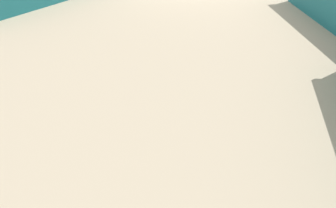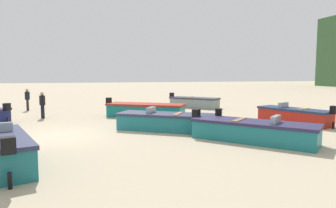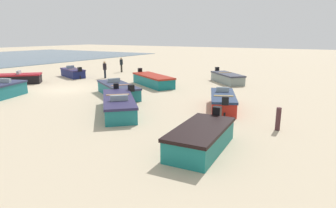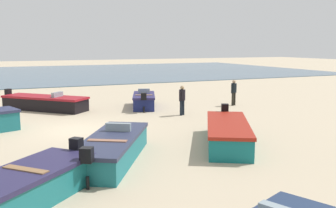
{
  "view_description": "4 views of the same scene",
  "coord_description": "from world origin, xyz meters",
  "px_view_note": "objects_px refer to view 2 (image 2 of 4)",
  "views": [
    {
      "loc": [
        6.97,
        8.32,
        2.55
      ],
      "look_at": [
        5.08,
        5.75,
        0.63
      ],
      "focal_mm": 39.72,
      "sensor_mm": 36.0,
      "label": 1
    },
    {
      "loc": [
        13.97,
        1.59,
        2.75
      ],
      "look_at": [
        -2.22,
        5.59,
        1.08
      ],
      "focal_mm": 32.89,
      "sensor_mm": 36.0,
      "label": 2
    },
    {
      "loc": [
        14.12,
        17.59,
        3.99
      ],
      "look_at": [
        4.12,
        11.63,
        1.18
      ],
      "focal_mm": 30.42,
      "sensor_mm": 36.0,
      "label": 3
    },
    {
      "loc": [
        2.85,
        16.73,
        3.78
      ],
      "look_at": [
        -4.02,
        1.2,
        1.11
      ],
      "focal_mm": 40.18,
      "sensor_mm": 36.0,
      "label": 4
    }
  ],
  "objects_px": {
    "beach_walker_foreground": "(42,103)",
    "boat_teal_0": "(253,131)",
    "boat_teal_6": "(167,122)",
    "boat_teal_7": "(1,151)",
    "boat_teal_9": "(146,110)",
    "boat_grey_4": "(194,102)",
    "boat_red_2": "(294,116)",
    "beach_walker_distant": "(27,98)"
  },
  "relations": [
    {
      "from": "beach_walker_foreground",
      "to": "boat_teal_0",
      "type": "bearing_deg",
      "value": -163.57
    },
    {
      "from": "boat_teal_0",
      "to": "boat_teal_6",
      "type": "relative_size",
      "value": 0.96
    },
    {
      "from": "boat_teal_7",
      "to": "boat_teal_9",
      "type": "height_order",
      "value": "boat_teal_7"
    },
    {
      "from": "boat_grey_4",
      "to": "beach_walker_foreground",
      "type": "distance_m",
      "value": 11.43
    },
    {
      "from": "boat_teal_0",
      "to": "boat_teal_9",
      "type": "bearing_deg",
      "value": -111.97
    },
    {
      "from": "boat_red_2",
      "to": "beach_walker_distant",
      "type": "distance_m",
      "value": 18.3
    },
    {
      "from": "boat_red_2",
      "to": "boat_teal_9",
      "type": "height_order",
      "value": "boat_teal_9"
    },
    {
      "from": "boat_teal_9",
      "to": "boat_teal_7",
      "type": "bearing_deg",
      "value": -2.82
    },
    {
      "from": "boat_teal_0",
      "to": "boat_grey_4",
      "type": "distance_m",
      "value": 12.39
    },
    {
      "from": "beach_walker_foreground",
      "to": "boat_teal_7",
      "type": "bearing_deg",
      "value": 152.31
    },
    {
      "from": "boat_grey_4",
      "to": "boat_teal_6",
      "type": "distance_m",
      "value": 10.09
    },
    {
      "from": "boat_teal_0",
      "to": "beach_walker_foreground",
      "type": "bearing_deg",
      "value": -87.23
    },
    {
      "from": "boat_teal_6",
      "to": "beach_walker_distant",
      "type": "xyz_separation_m",
      "value": [
        -10.13,
        -8.14,
        0.53
      ]
    },
    {
      "from": "boat_teal_6",
      "to": "boat_teal_7",
      "type": "xyz_separation_m",
      "value": [
        4.57,
        -6.1,
        0.06
      ]
    },
    {
      "from": "boat_teal_7",
      "to": "beach_walker_distant",
      "type": "height_order",
      "value": "beach_walker_distant"
    },
    {
      "from": "boat_teal_0",
      "to": "boat_red_2",
      "type": "distance_m",
      "value": 5.7
    },
    {
      "from": "beach_walker_distant",
      "to": "boat_teal_9",
      "type": "bearing_deg",
      "value": 32.97
    },
    {
      "from": "boat_grey_4",
      "to": "boat_teal_7",
      "type": "xyz_separation_m",
      "value": [
        13.62,
        -10.56,
        0.06
      ]
    },
    {
      "from": "boat_teal_7",
      "to": "beach_walker_foreground",
      "type": "distance_m",
      "value": 10.28
    },
    {
      "from": "boat_grey_4",
      "to": "beach_walker_distant",
      "type": "distance_m",
      "value": 12.65
    },
    {
      "from": "boat_grey_4",
      "to": "boat_teal_7",
      "type": "distance_m",
      "value": 17.23
    },
    {
      "from": "boat_teal_7",
      "to": "boat_teal_9",
      "type": "bearing_deg",
      "value": 38.26
    },
    {
      "from": "boat_teal_6",
      "to": "beach_walker_distant",
      "type": "height_order",
      "value": "beach_walker_distant"
    },
    {
      "from": "beach_walker_foreground",
      "to": "boat_teal_9",
      "type": "bearing_deg",
      "value": -129.49
    },
    {
      "from": "boat_teal_9",
      "to": "beach_walker_foreground",
      "type": "xyz_separation_m",
      "value": [
        -1.08,
        -6.19,
        0.51
      ]
    },
    {
      "from": "boat_teal_0",
      "to": "boat_teal_7",
      "type": "xyz_separation_m",
      "value": [
        1.34,
        -8.91,
        0.06
      ]
    },
    {
      "from": "boat_red_2",
      "to": "boat_teal_6",
      "type": "xyz_separation_m",
      "value": [
        0.3,
        -7.29,
        -0.01
      ]
    },
    {
      "from": "boat_grey_4",
      "to": "boat_teal_7",
      "type": "height_order",
      "value": "boat_teal_7"
    },
    {
      "from": "boat_teal_0",
      "to": "boat_teal_9",
      "type": "relative_size",
      "value": 0.94
    },
    {
      "from": "boat_red_2",
      "to": "boat_grey_4",
      "type": "bearing_deg",
      "value": 85.28
    },
    {
      "from": "beach_walker_foreground",
      "to": "beach_walker_distant",
      "type": "height_order",
      "value": "same"
    },
    {
      "from": "boat_red_2",
      "to": "boat_teal_9",
      "type": "xyz_separation_m",
      "value": [
        -4.31,
        -7.54,
        0.01
      ]
    },
    {
      "from": "beach_walker_distant",
      "to": "beach_walker_foreground",
      "type": "bearing_deg",
      "value": -1.25
    },
    {
      "from": "boat_teal_6",
      "to": "boat_teal_9",
      "type": "height_order",
      "value": "boat_teal_9"
    },
    {
      "from": "boat_red_2",
      "to": "boat_teal_6",
      "type": "distance_m",
      "value": 7.29
    },
    {
      "from": "boat_teal_6",
      "to": "beach_walker_foreground",
      "type": "height_order",
      "value": "beach_walker_foreground"
    },
    {
      "from": "boat_grey_4",
      "to": "beach_walker_foreground",
      "type": "bearing_deg",
      "value": -28.84
    },
    {
      "from": "boat_red_2",
      "to": "boat_grey_4",
      "type": "height_order",
      "value": "boat_red_2"
    },
    {
      "from": "boat_red_2",
      "to": "boat_teal_9",
      "type": "distance_m",
      "value": 8.69
    },
    {
      "from": "boat_grey_4",
      "to": "boat_teal_9",
      "type": "height_order",
      "value": "boat_teal_9"
    },
    {
      "from": "boat_red_2",
      "to": "boat_teal_7",
      "type": "distance_m",
      "value": 14.25
    },
    {
      "from": "boat_teal_9",
      "to": "beach_walker_foreground",
      "type": "height_order",
      "value": "beach_walker_foreground"
    }
  ]
}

